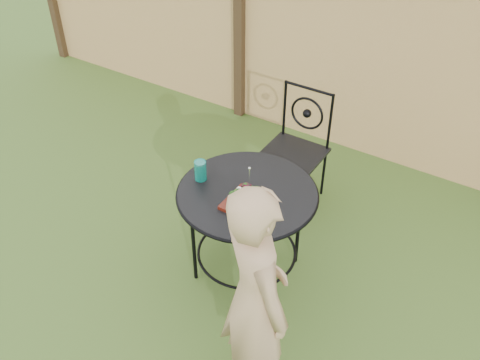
% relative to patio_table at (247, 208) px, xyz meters
% --- Properties ---
extents(ground, '(60.00, 60.00, 0.00)m').
position_rel_patio_table_xyz_m(ground, '(0.09, -0.34, -0.59)').
color(ground, '#244616').
rests_on(ground, ground).
extents(fence, '(8.00, 0.12, 1.90)m').
position_rel_patio_table_xyz_m(fence, '(0.09, 1.86, 0.36)').
color(fence, '#E8B772').
rests_on(fence, ground).
extents(patio_table, '(0.92, 0.92, 0.72)m').
position_rel_patio_table_xyz_m(patio_table, '(0.00, 0.00, 0.00)').
color(patio_table, black).
rests_on(patio_table, ground).
extents(patio_chair, '(0.46, 0.46, 0.95)m').
position_rel_patio_table_xyz_m(patio_chair, '(-0.12, 0.93, -0.08)').
color(patio_chair, black).
rests_on(patio_chair, ground).
extents(diner, '(0.63, 0.58, 1.45)m').
position_rel_patio_table_xyz_m(diner, '(0.49, -0.71, 0.14)').
color(diner, tan).
rests_on(diner, ground).
extents(salad_plate, '(0.27, 0.27, 0.02)m').
position_rel_patio_table_xyz_m(salad_plate, '(0.07, -0.11, 0.15)').
color(salad_plate, '#4E120B').
rests_on(salad_plate, patio_table).
extents(salad, '(0.21, 0.21, 0.08)m').
position_rel_patio_table_xyz_m(salad, '(0.07, -0.11, 0.20)').
color(salad, '#235614').
rests_on(salad, salad_plate).
extents(fork, '(0.01, 0.01, 0.18)m').
position_rel_patio_table_xyz_m(fork, '(0.08, -0.11, 0.33)').
color(fork, silver).
rests_on(fork, salad).
extents(drinking_glass, '(0.08, 0.08, 0.14)m').
position_rel_patio_table_xyz_m(drinking_glass, '(-0.33, -0.05, 0.21)').
color(drinking_glass, '#0B8774').
rests_on(drinking_glass, patio_table).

